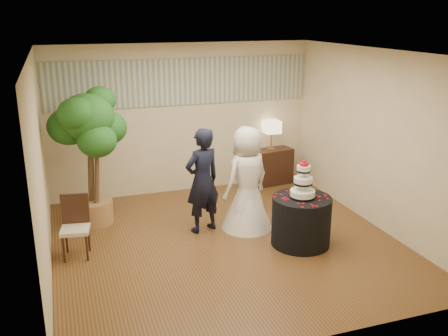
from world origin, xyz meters
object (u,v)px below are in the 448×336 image
object	(u,v)px
wedding_cake	(303,179)
console	(271,167)
groom	(202,181)
bride	(247,178)
cake_table	(301,221)
table_lamp	(272,135)
side_chair	(75,228)
ficus_tree	(90,157)

from	to	relation	value
wedding_cake	console	xyz separation A→B (m)	(0.69, 2.67, -0.67)
groom	bride	bearing A→B (deg)	151.55
groom	cake_table	size ratio (longest dim) A/B	1.91
cake_table	console	world-z (taller)	cake_table
console	table_lamp	bearing A→B (deg)	0.00
table_lamp	side_chair	distance (m)	4.41
groom	console	size ratio (longest dim) A/B	1.94
groom	side_chair	size ratio (longest dim) A/B	1.89
cake_table	ficus_tree	world-z (taller)	ficus_tree
bride	side_chair	xyz separation A→B (m)	(-2.64, -0.17, -0.39)
ficus_tree	side_chair	size ratio (longest dim) A/B	2.56
wedding_cake	console	distance (m)	2.84
groom	bride	size ratio (longest dim) A/B	1.00
table_lamp	ficus_tree	bearing A→B (deg)	-165.99
table_lamp	ficus_tree	world-z (taller)	ficus_tree
bride	console	bearing A→B (deg)	-143.52
cake_table	wedding_cake	world-z (taller)	wedding_cake
wedding_cake	ficus_tree	bearing A→B (deg)	147.73
wedding_cake	ficus_tree	size ratio (longest dim) A/B	0.25
bride	wedding_cake	bearing A→B (deg)	103.38
bride	table_lamp	distance (m)	2.23
console	table_lamp	size ratio (longest dim) A/B	1.48
wedding_cake	cake_table	bearing A→B (deg)	0.00
wedding_cake	console	world-z (taller)	wedding_cake
table_lamp	cake_table	bearing A→B (deg)	-104.52
bride	groom	bearing A→B (deg)	-29.60
bride	table_lamp	world-z (taller)	bride
wedding_cake	console	bearing A→B (deg)	75.48
console	side_chair	distance (m)	4.37
groom	wedding_cake	bearing A→B (deg)	124.02
cake_table	wedding_cake	size ratio (longest dim) A/B	1.53
bride	ficus_tree	world-z (taller)	ficus_tree
bride	ficus_tree	bearing A→B (deg)	-42.81
cake_table	bride	bearing A→B (deg)	123.28
cake_table	console	xyz separation A→B (m)	(0.69, 2.67, -0.01)
wedding_cake	ficus_tree	xyz separation A→B (m)	(-2.84, 1.79, 0.10)
groom	side_chair	xyz separation A→B (m)	(-1.94, -0.29, -0.39)
ficus_tree	table_lamp	bearing A→B (deg)	14.01
console	table_lamp	distance (m)	0.65
bride	side_chair	bearing A→B (deg)	-16.25
bride	side_chair	distance (m)	2.68
bride	wedding_cake	xyz separation A→B (m)	(0.54, -0.82, 0.19)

